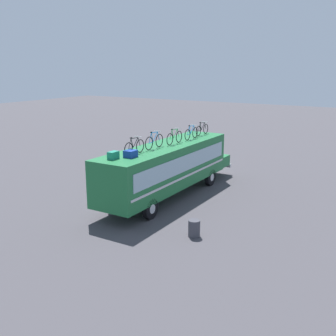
% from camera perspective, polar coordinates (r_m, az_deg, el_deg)
% --- Properties ---
extents(ground_plane, '(120.00, 120.00, 0.00)m').
position_cam_1_polar(ground_plane, '(23.80, -0.27, -4.13)').
color(ground_plane, '#423F44').
extents(bus, '(12.11, 2.52, 3.09)m').
position_cam_1_polar(bus, '(23.46, 0.00, 0.30)').
color(bus, '#1E6B38').
rests_on(bus, ground).
extents(luggage_bag_1, '(0.55, 0.34, 0.37)m').
position_cam_1_polar(luggage_bag_1, '(19.71, -7.64, 1.77)').
color(luggage_bag_1, '#1E7F66').
rests_on(luggage_bag_1, bus).
extents(luggage_bag_2, '(0.58, 0.50, 0.34)m').
position_cam_1_polar(luggage_bag_2, '(20.02, -5.24, 1.99)').
color(luggage_bag_2, '#193899').
rests_on(luggage_bag_2, bus).
extents(rooftop_bicycle_1, '(1.67, 0.44, 0.91)m').
position_cam_1_polar(rooftop_bicycle_1, '(20.64, -4.70, 2.96)').
color(rooftop_bicycle_1, black).
rests_on(rooftop_bicycle_1, bus).
extents(rooftop_bicycle_2, '(1.74, 0.44, 0.96)m').
position_cam_1_polar(rooftop_bicycle_2, '(22.00, -1.93, 3.74)').
color(rooftop_bicycle_2, black).
rests_on(rooftop_bicycle_2, bus).
extents(rooftop_bicycle_3, '(1.71, 0.44, 0.91)m').
position_cam_1_polar(rooftop_bicycle_3, '(23.32, 0.90, 4.29)').
color(rooftop_bicycle_3, black).
rests_on(rooftop_bicycle_3, bus).
extents(rooftop_bicycle_4, '(1.64, 0.44, 0.89)m').
position_cam_1_polar(rooftop_bicycle_4, '(24.87, 3.26, 4.87)').
color(rooftop_bicycle_4, black).
rests_on(rooftop_bicycle_4, bus).
extents(rooftop_bicycle_5, '(1.69, 0.44, 0.87)m').
position_cam_1_polar(rooftop_bicycle_5, '(26.47, 4.78, 5.39)').
color(rooftop_bicycle_5, black).
rests_on(rooftop_bicycle_5, bus).
extents(trash_bin, '(0.53, 0.53, 0.77)m').
position_cam_1_polar(trash_bin, '(18.50, 3.66, -8.37)').
color(trash_bin, '#3F3F47').
rests_on(trash_bin, ground).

